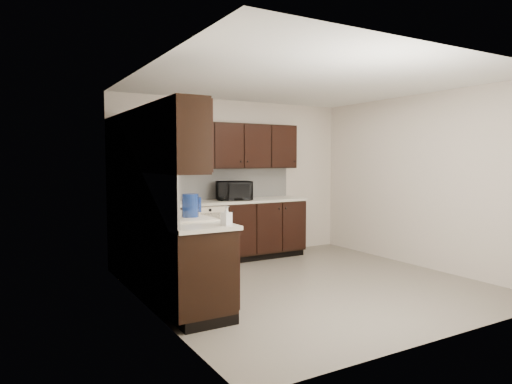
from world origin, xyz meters
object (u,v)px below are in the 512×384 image
at_px(sink, 180,224).
at_px(blue_pitcher, 190,206).
at_px(microwave, 234,191).
at_px(toaster_oven, 130,197).
at_px(storage_bin, 146,200).

distance_m(sink, blue_pitcher, 0.22).
distance_m(microwave, toaster_oven, 1.58).
distance_m(sink, toaster_oven, 1.74).
height_order(microwave, storage_bin, microwave).
bearing_deg(toaster_oven, microwave, 8.97).
bearing_deg(microwave, storage_bin, -147.15).
height_order(sink, microwave, microwave).
height_order(sink, blue_pitcher, sink).
bearing_deg(toaster_oven, sink, -76.42).
bearing_deg(sink, toaster_oven, 92.28).
relative_size(microwave, blue_pitcher, 2.01).
xyz_separation_m(microwave, storage_bin, (-1.49, -0.41, -0.05)).
relative_size(sink, toaster_oven, 2.26).
relative_size(storage_bin, blue_pitcher, 1.89).
bearing_deg(sink, storage_bin, 89.27).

